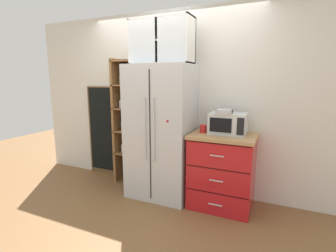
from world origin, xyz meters
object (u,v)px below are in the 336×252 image
at_px(refrigerator, 161,132).
at_px(chalkboard_menu, 104,131).
at_px(coffee_maker, 224,122).
at_px(mug_navy, 225,129).
at_px(bottle_green, 224,124).
at_px(bottle_cobalt, 226,123).
at_px(mug_red, 203,129).
at_px(microwave, 228,123).

xyz_separation_m(refrigerator, chalkboard_menu, (-1.21, 0.30, -0.15)).
relative_size(refrigerator, coffee_maker, 5.78).
distance_m(refrigerator, coffee_maker, 0.87).
bearing_deg(mug_navy, coffee_maker, -91.97).
distance_m(bottle_green, chalkboard_menu, 2.10).
distance_m(refrigerator, bottle_cobalt, 0.87).
bearing_deg(chalkboard_menu, bottle_green, -8.07).
bearing_deg(bottle_cobalt, bottle_green, -90.00).
distance_m(mug_red, bottle_cobalt, 0.29).
bearing_deg(bottle_cobalt, microwave, -44.32).
bearing_deg(chalkboard_menu, coffee_maker, -7.54).
bearing_deg(microwave, mug_navy, 159.93).
height_order(refrigerator, mug_navy, refrigerator).
relative_size(mug_red, mug_navy, 1.15).
relative_size(microwave, mug_navy, 4.12).
xyz_separation_m(mug_red, bottle_green, (0.26, -0.00, 0.08)).
bearing_deg(coffee_maker, microwave, 46.14).
distance_m(mug_red, bottle_green, 0.27).
bearing_deg(coffee_maker, chalkboard_menu, 172.46).
bearing_deg(mug_red, mug_navy, 15.30).
distance_m(coffee_maker, chalkboard_menu, 2.10).
height_order(coffee_maker, mug_red, coffee_maker).
xyz_separation_m(coffee_maker, mug_navy, (0.00, 0.06, -0.11)).
height_order(coffee_maker, chalkboard_menu, chalkboard_menu).
bearing_deg(mug_navy, chalkboard_menu, 174.01).
xyz_separation_m(coffee_maker, bottle_green, (0.00, -0.02, -0.03)).
relative_size(coffee_maker, bottle_green, 1.07).
xyz_separation_m(bottle_cobalt, bottle_green, (0.00, -0.10, 0.00)).
relative_size(mug_navy, bottle_green, 0.37).
xyz_separation_m(refrigerator, microwave, (0.88, 0.07, 0.17)).
relative_size(bottle_cobalt, bottle_green, 0.99).
bearing_deg(bottle_green, mug_red, 179.04).
bearing_deg(refrigerator, mug_navy, 5.46).
distance_m(microwave, coffee_maker, 0.06).
distance_m(coffee_maker, mug_navy, 0.12).
xyz_separation_m(microwave, coffee_maker, (-0.04, -0.04, 0.03)).
bearing_deg(bottle_green, microwave, 56.73).
relative_size(mug_navy, chalkboard_menu, 0.07).
bearing_deg(coffee_maker, bottle_cobalt, 90.00).
distance_m(microwave, chalkboard_menu, 2.13).
bearing_deg(bottle_green, coffee_maker, 90.00).
xyz_separation_m(refrigerator, mug_red, (0.59, 0.01, 0.09)).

